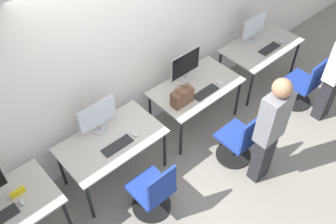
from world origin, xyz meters
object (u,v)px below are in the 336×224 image
at_px(person_right, 270,129).
at_px(handbag, 182,97).
at_px(monitor_left, 98,117).
at_px(office_chair_far_right, 303,86).
at_px(mouse_left, 135,135).
at_px(office_chair_left, 154,193).
at_px(monitor_right, 185,66).
at_px(mouse_right, 219,83).
at_px(keyboard_right, 206,92).
at_px(mouse_far_right, 282,42).
at_px(keyboard_left, 117,146).
at_px(mouse_far_left, 22,202).
at_px(office_chair_right, 239,141).
at_px(keyboard_far_right, 269,49).
at_px(monitor_far_right, 254,27).

distance_m(person_right, handbag, 1.18).
distance_m(monitor_left, office_chair_far_right, 3.16).
xyz_separation_m(mouse_left, office_chair_left, (-0.22, -0.59, -0.37)).
xyz_separation_m(monitor_right, office_chair_far_right, (1.49, -1.04, -0.58)).
height_order(office_chair_left, office_chair_far_right, same).
bearing_deg(monitor_left, mouse_right, -13.06).
bearing_deg(office_chair_far_right, keyboard_right, 157.02).
distance_m(mouse_far_right, office_chair_far_right, 0.78).
xyz_separation_m(keyboard_left, office_chair_left, (0.04, -0.59, -0.36)).
distance_m(mouse_far_left, monitor_right, 2.64).
bearing_deg(office_chair_right, keyboard_left, 151.55).
distance_m(keyboard_left, person_right, 1.78).
height_order(mouse_right, handbag, handbag).
bearing_deg(office_chair_right, mouse_far_right, 21.97).
relative_size(mouse_far_left, mouse_left, 1.00).
height_order(keyboard_far_right, handbag, handbag).
bearing_deg(keyboard_right, office_chair_far_right, -22.98).
relative_size(keyboard_left, keyboard_far_right, 1.00).
bearing_deg(monitor_far_right, keyboard_far_right, -90.00).
distance_m(office_chair_left, mouse_far_right, 3.18).
distance_m(mouse_far_left, mouse_right, 2.89).
distance_m(office_chair_right, monitor_far_right, 1.92).
bearing_deg(office_chair_left, mouse_left, 69.71).
relative_size(mouse_far_left, mouse_far_right, 1.00).
xyz_separation_m(mouse_far_left, monitor_right, (2.61, 0.30, 0.21)).
bearing_deg(office_chair_left, mouse_far_right, 10.19).
relative_size(mouse_far_left, office_chair_right, 0.10).
height_order(mouse_far_left, keyboard_far_right, mouse_far_left).
relative_size(keyboard_right, handbag, 1.28).
bearing_deg(mouse_far_right, mouse_far_left, 178.80).
distance_m(office_chair_left, office_chair_right, 1.35).
bearing_deg(monitor_right, office_chair_far_right, -34.77).
bearing_deg(handbag, keyboard_far_right, -1.16).
xyz_separation_m(monitor_left, monitor_far_right, (2.87, -0.03, 0.00)).
height_order(mouse_far_left, monitor_right, monitor_right).
bearing_deg(monitor_far_right, mouse_left, -172.76).
xyz_separation_m(keyboard_far_right, mouse_far_right, (0.28, -0.02, 0.01)).
height_order(keyboard_left, office_chair_far_right, office_chair_far_right).
height_order(mouse_far_left, mouse_left, same).
xyz_separation_m(mouse_far_right, handbag, (-2.09, 0.06, 0.10)).
bearing_deg(mouse_right, office_chair_far_right, -27.78).
xyz_separation_m(monitor_right, office_chair_right, (-0.05, -1.10, -0.58)).
bearing_deg(office_chair_far_right, mouse_far_left, 169.79).
distance_m(monitor_left, office_chair_left, 1.11).
distance_m(keyboard_far_right, handbag, 1.81).
height_order(keyboard_left, monitor_right, monitor_right).
distance_m(person_right, keyboard_far_right, 1.86).
height_order(monitor_right, person_right, person_right).
height_order(monitor_right, monitor_far_right, same).
xyz_separation_m(office_chair_left, handbag, (1.02, 0.61, 0.47)).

